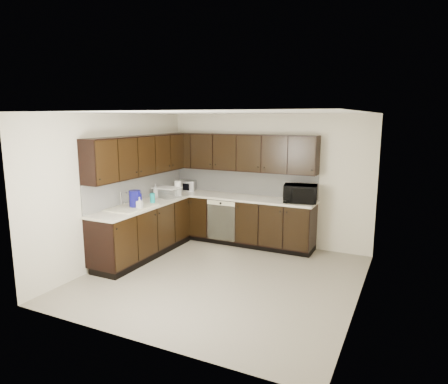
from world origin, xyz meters
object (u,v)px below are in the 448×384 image
object	(u,v)px
microwave	(300,194)
blue_pitcher	(135,199)
toaster_oven	(187,186)
storage_bin	(167,192)
sink	(131,211)

from	to	relation	value
microwave	blue_pitcher	distance (m)	2.88
toaster_oven	blue_pitcher	bearing A→B (deg)	-107.89
toaster_oven	storage_bin	xyz separation A→B (m)	(-0.00, -0.72, -0.02)
toaster_oven	microwave	bearing A→B (deg)	-21.56
microwave	storage_bin	world-z (taller)	microwave
toaster_oven	storage_bin	size ratio (longest dim) A/B	0.73
microwave	sink	bearing A→B (deg)	-157.09
microwave	storage_bin	distance (m)	2.50
sink	blue_pitcher	bearing A→B (deg)	44.58
microwave	toaster_oven	world-z (taller)	microwave
storage_bin	blue_pitcher	distance (m)	1.01
sink	toaster_oven	xyz separation A→B (m)	(0.01, 1.78, 0.16)
microwave	toaster_oven	size ratio (longest dim) A/B	1.72
microwave	toaster_oven	bearing A→B (deg)	165.84
storage_bin	toaster_oven	bearing A→B (deg)	89.91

